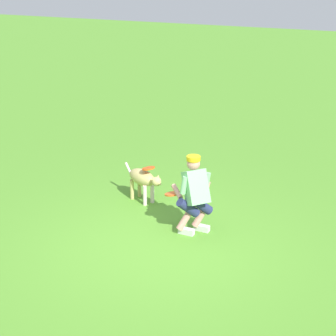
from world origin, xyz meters
name	(u,v)px	position (x,y,z in m)	size (l,w,h in m)	color
ground_plane	(159,247)	(0.00, 0.00, 0.00)	(60.00, 60.00, 0.00)	#57992F
person	(195,193)	(-0.28, -0.70, 0.70)	(0.71, 0.60, 1.29)	silver
dog	(143,179)	(1.04, -1.44, 0.44)	(0.98, 0.51, 0.63)	tan
frisbee_flying	(148,168)	(0.90, -1.38, 0.69)	(0.23, 0.23, 0.02)	#F25215
frisbee_held	(173,194)	(0.10, -0.71, 0.61)	(0.27, 0.27, 0.02)	orange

